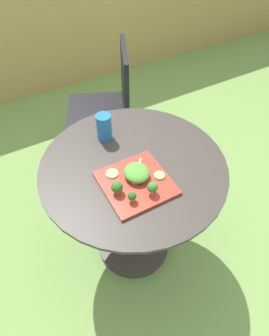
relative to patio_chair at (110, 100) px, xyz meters
name	(u,v)px	position (x,y,z in m)	size (l,w,h in m)	color
ground_plane	(134,245)	(-0.26, -0.81, -0.53)	(12.00, 12.00, 0.00)	#70994C
bamboo_fence	(24,27)	(-0.26, 1.21, 0.13)	(8.00, 0.08, 1.31)	#A8894C
patio_table	(133,202)	(-0.26, -0.81, -0.06)	(0.86, 0.86, 0.75)	#38332D
patio_chair	(110,100)	(0.00, 0.00, 0.00)	(0.58, 0.58, 0.90)	black
salad_plate	(136,183)	(-0.30, -0.92, 0.24)	(0.28, 0.28, 0.01)	#AD3323
drinking_glass	(104,128)	(-0.29, -0.58, 0.29)	(0.07, 0.07, 0.14)	#236BA8
fork	(137,173)	(-0.27, -0.88, 0.24)	(0.11, 0.13, 0.00)	silver
lettuce_mound	(137,173)	(-0.28, -0.89, 0.27)	(0.11, 0.12, 0.05)	#519338
broccoli_floret_0	(152,187)	(-0.27, -1.00, 0.28)	(0.04, 0.04, 0.06)	#99B770
broccoli_floret_1	(132,196)	(-0.36, -1.00, 0.27)	(0.04, 0.04, 0.05)	#99B770
broccoli_floret_2	(117,187)	(-0.39, -0.93, 0.28)	(0.05, 0.05, 0.06)	#99B770
cucumber_slice_0	(159,175)	(-0.19, -0.94, 0.25)	(0.05, 0.05, 0.01)	#8EB766
cucumber_slice_1	(112,173)	(-0.37, -0.83, 0.25)	(0.06, 0.06, 0.01)	#8EB766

